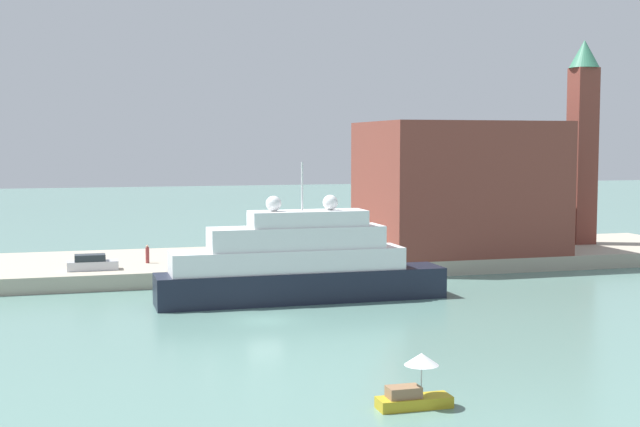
% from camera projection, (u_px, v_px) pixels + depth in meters
% --- Properties ---
extents(ground, '(400.00, 400.00, 0.00)m').
position_uv_depth(ground, '(266.00, 321.00, 63.48)').
color(ground, slate).
extents(quay_dock, '(110.00, 18.34, 1.47)m').
position_uv_depth(quay_dock, '(213.00, 265.00, 87.56)').
color(quay_dock, '#ADA38E').
rests_on(quay_dock, ground).
extents(large_yacht, '(23.97, 4.20, 11.45)m').
position_uv_depth(large_yacht, '(298.00, 265.00, 71.10)').
color(large_yacht, black).
rests_on(large_yacht, ground).
extents(small_motorboat, '(3.71, 1.71, 2.72)m').
position_uv_depth(small_motorboat, '(415.00, 386.00, 42.52)').
color(small_motorboat, '#B7991E').
rests_on(small_motorboat, ground).
extents(harbor_building, '(19.16, 15.15, 13.74)m').
position_uv_depth(harbor_building, '(458.00, 187.00, 92.60)').
color(harbor_building, brown).
rests_on(harbor_building, quay_dock).
extents(bell_tower, '(3.41, 3.41, 23.13)m').
position_uv_depth(bell_tower, '(582.00, 135.00, 98.62)').
color(bell_tower, brown).
rests_on(bell_tower, quay_dock).
extents(parked_car, '(4.52, 1.73, 1.44)m').
position_uv_depth(parked_car, '(92.00, 263.00, 78.68)').
color(parked_car, silver).
rests_on(parked_car, quay_dock).
extents(person_figure, '(0.36, 0.36, 1.75)m').
position_uv_depth(person_figure, '(147.00, 255.00, 83.27)').
color(person_figure, maroon).
rests_on(person_figure, quay_dock).
extents(mooring_bollard, '(0.38, 0.38, 0.83)m').
position_uv_depth(mooring_bollard, '(240.00, 263.00, 80.14)').
color(mooring_bollard, black).
rests_on(mooring_bollard, quay_dock).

